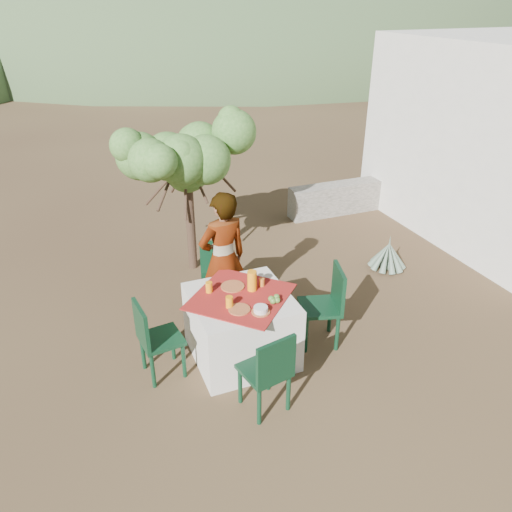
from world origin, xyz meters
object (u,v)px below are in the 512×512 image
Objects in this scene: person at (223,259)px; chair_right at (327,302)px; agave at (388,256)px; chair_far at (217,273)px; shrub_tree at (190,163)px; chair_near at (269,370)px; juice_pitcher at (252,281)px; table at (241,326)px; chair_left at (154,337)px.

chair_right is at bearing 127.06° from person.
person is at bearing -172.27° from agave.
shrub_tree reaches higher than chair_far.
chair_right is at bearing -69.30° from shrub_tree.
juice_pitcher is (0.21, 0.96, 0.38)m from chair_near.
shrub_tree is at bearing -143.49° from chair_right.
table is at bearing -157.90° from agave.
agave is (3.58, 1.06, -0.30)m from chair_left.
chair_near is 3.27m from shrub_tree.
chair_near is (-0.11, -1.90, 0.00)m from chair_far.
person reaches higher than chair_near.
chair_near is 3.99× the size of juice_pitcher.
table is 2.87m from agave.
shrub_tree is at bearing 103.39° from chair_far.
chair_near is at bearing -78.14° from chair_far.
chair_left is at bearing -78.09° from chair_right.
table is at bearing -104.97° from chair_near.
chair_far is 1.45m from chair_right.
table is 1.48× the size of chair_far.
chair_far is 1.00× the size of chair_left.
chair_right is at bearing -6.91° from table.
chair_near is 1.28m from chair_right.
chair_right is (0.97, -0.12, 0.14)m from table.
person is 2.87× the size of agave.
shrub_tree is (0.15, 3.09, 1.06)m from chair_near.
person reaches higher than chair_right.
table is 0.52m from juice_pitcher.
chair_far is 0.99× the size of chair_near.
chair_far is 0.94× the size of chair_right.
table is 0.79× the size of person.
chair_right reaches higher than table.
chair_right reaches higher than chair_left.
chair_near is 1.05m from juice_pitcher.
juice_pitcher is (0.10, -0.94, 0.38)m from chair_far.
chair_right is 1.63× the size of agave.
shrub_tree is 2.24m from juice_pitcher.
juice_pitcher is at bearing -87.38° from chair_right.
chair_right is 1.29m from person.
chair_right reaches higher than chair_near.
shrub_tree is at bearing 91.65° from juice_pitcher.
chair_left is at bearing -163.46° from agave.
chair_right is (1.91, -0.13, 0.03)m from chair_left.
agave is at bearing -155.71° from chair_near.
chair_far is 1.60m from shrub_tree.
table is 1.02m from chair_far.
chair_left reaches higher than agave.
agave is (2.65, 1.08, -0.19)m from table.
agave is at bearing 177.18° from person.
chair_far is (0.06, 1.01, 0.11)m from table.
shrub_tree is at bearing 156.19° from agave.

